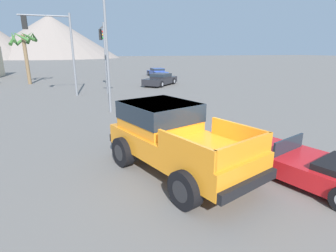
{
  "coord_description": "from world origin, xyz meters",
  "views": [
    {
      "loc": [
        -2.94,
        -6.5,
        3.5
      ],
      "look_at": [
        -0.39,
        1.12,
        1.17
      ],
      "focal_mm": 28.0,
      "sensor_mm": 36.0,
      "label": 1
    }
  ],
  "objects_px": {
    "orange_pickup_truck": "(171,134)",
    "red_convertible_car": "(304,165)",
    "street_lamp_post": "(105,23)",
    "parked_car_dark": "(160,79)",
    "parked_car_blue": "(157,72)",
    "palm_tree_tall": "(24,44)",
    "traffic_light_main": "(103,45)",
    "traffic_light_crosswalk": "(53,40)"
  },
  "relations": [
    {
      "from": "palm_tree_tall",
      "to": "traffic_light_crosswalk",
      "type": "bearing_deg",
      "value": -69.61
    },
    {
      "from": "orange_pickup_truck",
      "to": "parked_car_dark",
      "type": "relative_size",
      "value": 1.17
    },
    {
      "from": "red_convertible_car",
      "to": "parked_car_blue",
      "type": "xyz_separation_m",
      "value": [
        4.59,
        30.37,
        0.15
      ]
    },
    {
      "from": "red_convertible_car",
      "to": "parked_car_dark",
      "type": "xyz_separation_m",
      "value": [
        2.21,
        20.96,
        0.19
      ]
    },
    {
      "from": "parked_car_dark",
      "to": "palm_tree_tall",
      "type": "height_order",
      "value": "palm_tree_tall"
    },
    {
      "from": "parked_car_blue",
      "to": "street_lamp_post",
      "type": "distance_m",
      "value": 22.42
    },
    {
      "from": "red_convertible_car",
      "to": "street_lamp_post",
      "type": "bearing_deg",
      "value": 93.28
    },
    {
      "from": "parked_car_blue",
      "to": "traffic_light_main",
      "type": "xyz_separation_m",
      "value": [
        -8.17,
        -11.91,
        3.33
      ]
    },
    {
      "from": "parked_car_blue",
      "to": "traffic_light_crosswalk",
      "type": "bearing_deg",
      "value": -133.18
    },
    {
      "from": "parked_car_dark",
      "to": "parked_car_blue",
      "type": "relative_size",
      "value": 0.99
    },
    {
      "from": "traffic_light_main",
      "to": "street_lamp_post",
      "type": "distance_m",
      "value": 8.36
    },
    {
      "from": "orange_pickup_truck",
      "to": "red_convertible_car",
      "type": "height_order",
      "value": "orange_pickup_truck"
    },
    {
      "from": "red_convertible_car",
      "to": "palm_tree_tall",
      "type": "relative_size",
      "value": 0.87
    },
    {
      "from": "traffic_light_main",
      "to": "traffic_light_crosswalk",
      "type": "relative_size",
      "value": 0.91
    },
    {
      "from": "traffic_light_main",
      "to": "traffic_light_crosswalk",
      "type": "height_order",
      "value": "traffic_light_crosswalk"
    },
    {
      "from": "traffic_light_crosswalk",
      "to": "street_lamp_post",
      "type": "bearing_deg",
      "value": 115.17
    },
    {
      "from": "red_convertible_car",
      "to": "traffic_light_main",
      "type": "height_order",
      "value": "traffic_light_main"
    },
    {
      "from": "traffic_light_crosswalk",
      "to": "parked_car_blue",
      "type": "bearing_deg",
      "value": -131.5
    },
    {
      "from": "parked_car_dark",
      "to": "traffic_light_main",
      "type": "distance_m",
      "value": 7.11
    },
    {
      "from": "parked_car_dark",
      "to": "traffic_light_main",
      "type": "relative_size",
      "value": 0.82
    },
    {
      "from": "palm_tree_tall",
      "to": "red_convertible_car",
      "type": "bearing_deg",
      "value": -67.69
    },
    {
      "from": "parked_car_blue",
      "to": "traffic_light_main",
      "type": "height_order",
      "value": "traffic_light_main"
    },
    {
      "from": "orange_pickup_truck",
      "to": "traffic_light_crosswalk",
      "type": "relative_size",
      "value": 0.87
    },
    {
      "from": "street_lamp_post",
      "to": "traffic_light_main",
      "type": "bearing_deg",
      "value": 86.06
    },
    {
      "from": "traffic_light_main",
      "to": "traffic_light_crosswalk",
      "type": "bearing_deg",
      "value": 112.44
    },
    {
      "from": "parked_car_dark",
      "to": "parked_car_blue",
      "type": "xyz_separation_m",
      "value": [
        2.39,
        9.4,
        -0.03
      ]
    },
    {
      "from": "parked_car_dark",
      "to": "traffic_light_main",
      "type": "height_order",
      "value": "traffic_light_main"
    },
    {
      "from": "red_convertible_car",
      "to": "traffic_light_crosswalk",
      "type": "relative_size",
      "value": 0.77
    },
    {
      "from": "parked_car_dark",
      "to": "street_lamp_post",
      "type": "bearing_deg",
      "value": 103.43
    },
    {
      "from": "red_convertible_car",
      "to": "palm_tree_tall",
      "type": "xyz_separation_m",
      "value": [
        -10.83,
        26.38,
        3.71
      ]
    },
    {
      "from": "red_convertible_car",
      "to": "palm_tree_tall",
      "type": "distance_m",
      "value": 28.76
    },
    {
      "from": "traffic_light_main",
      "to": "parked_car_dark",
      "type": "bearing_deg",
      "value": -66.56
    },
    {
      "from": "parked_car_dark",
      "to": "street_lamp_post",
      "type": "height_order",
      "value": "street_lamp_post"
    },
    {
      "from": "red_convertible_car",
      "to": "street_lamp_post",
      "type": "relative_size",
      "value": 0.57
    },
    {
      "from": "orange_pickup_truck",
      "to": "traffic_light_main",
      "type": "bearing_deg",
      "value": 71.72
    },
    {
      "from": "parked_car_dark",
      "to": "street_lamp_post",
      "type": "relative_size",
      "value": 0.55
    },
    {
      "from": "traffic_light_main",
      "to": "palm_tree_tall",
      "type": "bearing_deg",
      "value": 42.47
    },
    {
      "from": "red_convertible_car",
      "to": "parked_car_dark",
      "type": "distance_m",
      "value": 21.08
    },
    {
      "from": "red_convertible_car",
      "to": "palm_tree_tall",
      "type": "bearing_deg",
      "value": 93.45
    },
    {
      "from": "street_lamp_post",
      "to": "red_convertible_car",
      "type": "bearing_deg",
      "value": -67.86
    },
    {
      "from": "red_convertible_car",
      "to": "parked_car_dark",
      "type": "relative_size",
      "value": 1.04
    },
    {
      "from": "orange_pickup_truck",
      "to": "parked_car_blue",
      "type": "bearing_deg",
      "value": 55.31
    }
  ]
}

